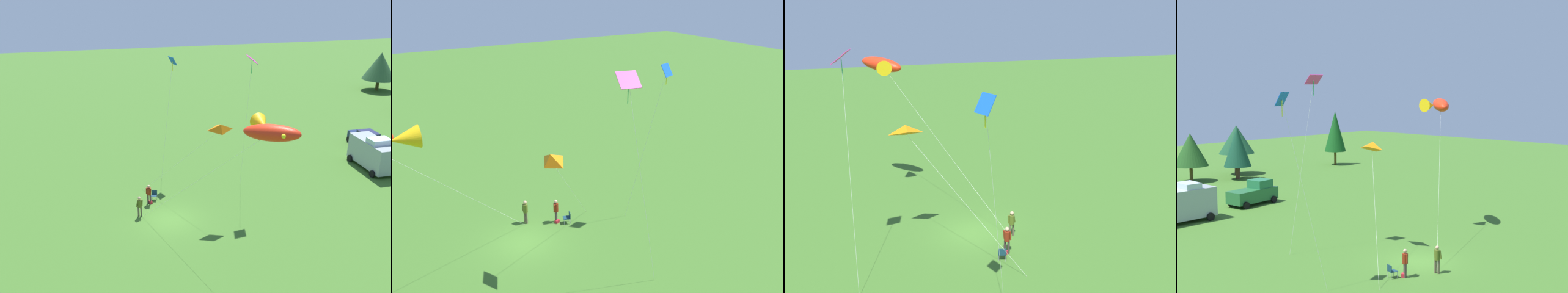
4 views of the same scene
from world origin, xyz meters
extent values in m
plane|color=#3A6623|center=(0.00, 0.00, 0.00)|extent=(160.00, 160.00, 0.00)
cylinder|color=brown|center=(-1.13, -2.13, 0.42)|extent=(0.14, 0.14, 0.85)
cylinder|color=brown|center=(-1.10, -2.35, 0.42)|extent=(0.14, 0.14, 0.85)
cylinder|color=#4A581A|center=(-1.12, -2.24, 1.16)|extent=(0.38, 0.38, 0.62)
sphere|color=tan|center=(-1.12, -2.24, 1.62)|extent=(0.24, 0.24, 0.24)
cylinder|color=#4A581A|center=(-1.08, -2.03, 1.19)|extent=(0.11, 0.14, 0.56)
cylinder|color=#4A581A|center=(-1.03, -2.43, 1.19)|extent=(0.11, 0.20, 0.56)
cube|color=#153646|center=(-3.55, -0.75, 0.42)|extent=(0.61, 0.61, 0.04)
cube|color=#153646|center=(-3.76, -0.68, 0.62)|extent=(0.19, 0.47, 0.40)
cylinder|color=#A5A8AD|center=(-3.29, -0.62, 0.21)|extent=(0.03, 0.03, 0.42)
cylinder|color=#A5A8AD|center=(-3.42, -1.01, 0.21)|extent=(0.03, 0.03, 0.42)
cylinder|color=#A5A8AD|center=(-3.69, -0.48, 0.21)|extent=(0.03, 0.03, 0.42)
cylinder|color=#A5A8AD|center=(-3.82, -0.88, 0.21)|extent=(0.03, 0.03, 0.42)
cylinder|color=#3D302E|center=(-2.92, -1.15, 0.42)|extent=(0.14, 0.14, 0.85)
cylinder|color=#3D302E|center=(-3.05, -1.32, 0.42)|extent=(0.14, 0.14, 0.85)
cylinder|color=maroon|center=(-2.98, -1.24, 1.16)|extent=(0.48, 0.48, 0.62)
sphere|color=tan|center=(-2.98, -1.24, 1.62)|extent=(0.24, 0.24, 0.24)
cylinder|color=maroon|center=(-2.82, -1.11, 1.19)|extent=(0.15, 0.16, 0.56)
cylinder|color=maroon|center=(-3.05, -1.43, 1.19)|extent=(0.13, 0.14, 0.55)
cube|color=#AE202A|center=(-3.00, -1.13, 0.11)|extent=(0.38, 0.33, 0.22)
ellipsoid|color=red|center=(8.48, 4.49, 9.98)|extent=(3.32, 3.36, 1.35)
cone|color=yellow|center=(6.91, 4.49, 9.98)|extent=(1.22, 1.04, 1.04)
sphere|color=yellow|center=(9.44, 4.80, 10.09)|extent=(0.25, 0.25, 0.25)
cylinder|color=silver|center=(3.78, 1.19, 4.99)|extent=(9.41, 6.60, 9.98)
cylinder|color=#4C3823|center=(-0.92, -2.10, 0.00)|extent=(0.04, 0.04, 0.01)
cube|color=#DA35A1|center=(-2.65, 7.22, 11.90)|extent=(1.18, 1.03, 0.66)
cylinder|color=green|center=(-2.65, 7.22, 11.28)|extent=(0.04, 0.04, 1.03)
cylinder|color=silver|center=(-3.73, 7.31, 5.95)|extent=(2.18, 0.19, 11.89)
pyramid|color=orange|center=(-0.08, 4.05, 7.36)|extent=(1.05, 1.48, 0.80)
cylinder|color=silver|center=(-2.87, 1.29, 3.56)|extent=(5.40, 5.54, 7.13)
cylinder|color=#4C3823|center=(-5.57, -1.47, 0.00)|extent=(0.04, 0.04, 0.01)
cube|color=blue|center=(-9.37, 2.13, 10.72)|extent=(0.95, 0.71, 0.76)
cylinder|color=yellow|center=(-9.37, 2.13, 10.21)|extent=(0.04, 0.04, 0.85)
cylinder|color=silver|center=(-8.50, 1.34, 5.36)|extent=(1.75, 1.58, 10.72)
camera|label=1|loc=(31.01, -5.16, 18.79)|focal=42.00mm
camera|label=2|loc=(9.66, 23.93, 16.63)|focal=42.00mm
camera|label=3|loc=(-25.55, 7.16, 14.51)|focal=42.00mm
camera|label=4|loc=(-27.55, -21.21, 11.24)|focal=50.00mm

